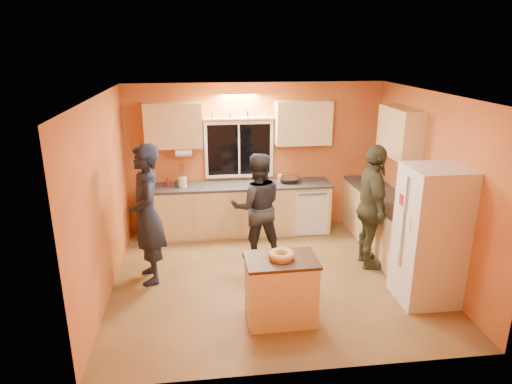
{
  "coord_description": "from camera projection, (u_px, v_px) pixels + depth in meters",
  "views": [
    {
      "loc": [
        -0.96,
        -5.81,
        3.23
      ],
      "look_at": [
        -0.19,
        0.4,
        1.18
      ],
      "focal_mm": 32.0,
      "sensor_mm": 36.0,
      "label": 1
    }
  ],
  "objects": [
    {
      "name": "island",
      "position": [
        281.0,
        289.0,
        5.47
      ],
      "size": [
        0.86,
        0.59,
        0.82
      ],
      "rotation": [
        0.0,
        0.0,
        0.02
      ],
      "color": "#D8B271",
      "rests_on": "ground"
    },
    {
      "name": "person_right",
      "position": [
        372.0,
        207.0,
        6.68
      ],
      "size": [
        0.57,
        1.14,
        1.87
      ],
      "primitive_type": "imported",
      "rotation": [
        0.0,
        0.0,
        1.46
      ],
      "color": "#313521",
      "rests_on": "ground"
    },
    {
      "name": "person_center",
      "position": [
        257.0,
        207.0,
        6.98
      ],
      "size": [
        0.83,
        0.66,
        1.68
      ],
      "primitive_type": "imported",
      "rotation": [
        0.0,
        0.0,
        3.17
      ],
      "color": "black",
      "rests_on": "ground"
    },
    {
      "name": "ground",
      "position": [
        273.0,
        277.0,
        6.6
      ],
      "size": [
        4.5,
        4.5,
        0.0
      ],
      "primitive_type": "plane",
      "color": "brown",
      "rests_on": "ground"
    },
    {
      "name": "right_counter",
      "position": [
        391.0,
        229.0,
        7.16
      ],
      "size": [
        0.62,
        1.84,
        0.9
      ],
      "color": "#D8B271",
      "rests_on": "ground"
    },
    {
      "name": "red_box",
      "position": [
        371.0,
        185.0,
        7.76
      ],
      "size": [
        0.18,
        0.15,
        0.07
      ],
      "primitive_type": "cube",
      "rotation": [
        0.0,
        0.0,
        0.22
      ],
      "color": "#A3191D",
      "rests_on": "right_counter"
    },
    {
      "name": "back_counter",
      "position": [
        259.0,
        208.0,
        8.06
      ],
      "size": [
        4.23,
        0.62,
        0.9
      ],
      "color": "#D8B271",
      "rests_on": "ground"
    },
    {
      "name": "bundt_pastry",
      "position": [
        281.0,
        255.0,
        5.33
      ],
      "size": [
        0.31,
        0.31,
        0.09
      ],
      "primitive_type": "torus",
      "color": "#C1814F",
      "rests_on": "island"
    },
    {
      "name": "utensil_crock",
      "position": [
        183.0,
        182.0,
        7.72
      ],
      "size": [
        0.14,
        0.14,
        0.17
      ],
      "primitive_type": "cylinder",
      "color": "beige",
      "rests_on": "back_counter"
    },
    {
      "name": "potted_plant",
      "position": [
        410.0,
        209.0,
        6.32
      ],
      "size": [
        0.3,
        0.27,
        0.27
      ],
      "primitive_type": "imported",
      "rotation": [
        0.0,
        0.0,
        -0.29
      ],
      "color": "gray",
      "rests_on": "right_counter"
    },
    {
      "name": "room_shell",
      "position": [
        278.0,
        162.0,
        6.5
      ],
      "size": [
        4.54,
        4.04,
        2.61
      ],
      "color": "orange",
      "rests_on": "ground"
    },
    {
      "name": "mixing_bowl",
      "position": [
        289.0,
        180.0,
        8.01
      ],
      "size": [
        0.42,
        0.42,
        0.09
      ],
      "primitive_type": "imported",
      "rotation": [
        0.0,
        0.0,
        -0.15
      ],
      "color": "black",
      "rests_on": "back_counter"
    },
    {
      "name": "refrigerator",
      "position": [
        430.0,
        236.0,
        5.79
      ],
      "size": [
        0.72,
        0.7,
        1.8
      ],
      "primitive_type": "cube",
      "color": "silver",
      "rests_on": "ground"
    },
    {
      "name": "person_left",
      "position": [
        147.0,
        215.0,
        6.25
      ],
      "size": [
        0.62,
        0.81,
        1.97
      ],
      "primitive_type": "imported",
      "rotation": [
        0.0,
        0.0,
        -1.35
      ],
      "color": "black",
      "rests_on": "ground"
    }
  ]
}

